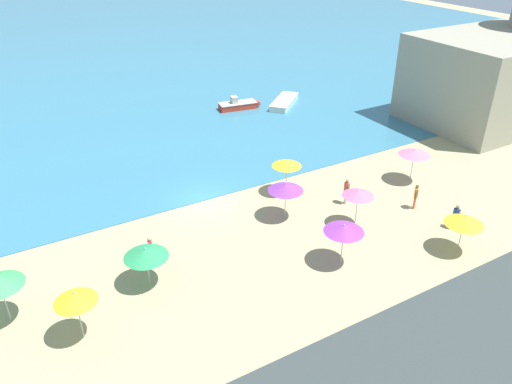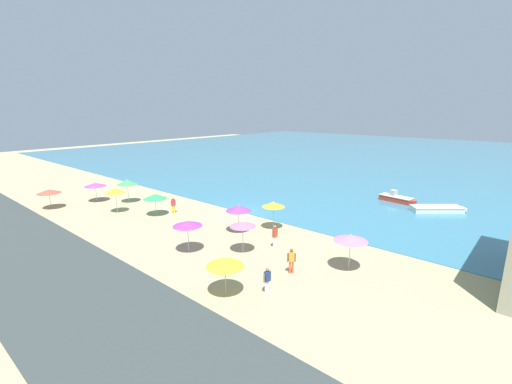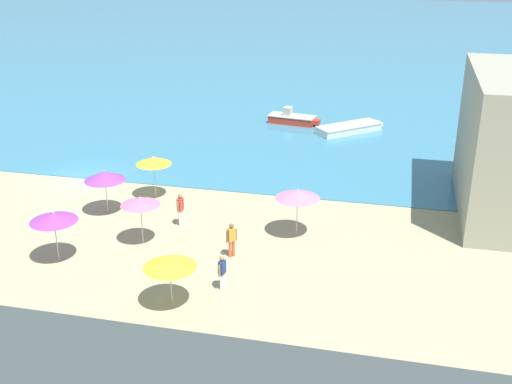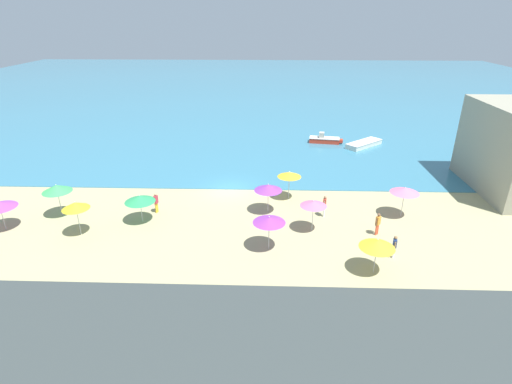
{
  "view_description": "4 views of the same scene",
  "coord_description": "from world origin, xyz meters",
  "px_view_note": "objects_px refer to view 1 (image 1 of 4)",
  "views": [
    {
      "loc": [
        -11.52,
        -26.64,
        16.81
      ],
      "look_at": [
        2.0,
        -3.33,
        1.71
      ],
      "focal_mm": 35.0,
      "sensor_mm": 36.0,
      "label": 1
    },
    {
      "loc": [
        22.98,
        -24.61,
        10.4
      ],
      "look_at": [
        0.59,
        1.29,
        2.08
      ],
      "focal_mm": 24.0,
      "sensor_mm": 36.0,
      "label": 2
    },
    {
      "loc": [
        18.5,
        -33.61,
        14.47
      ],
      "look_at": [
        11.67,
        -3.89,
        1.79
      ],
      "focal_mm": 45.0,
      "sensor_mm": 36.0,
      "label": 3
    },
    {
      "loc": [
        3.49,
        -33.05,
        14.62
      ],
      "look_at": [
        2.53,
        -3.89,
        1.54
      ],
      "focal_mm": 28.0,
      "sensor_mm": 36.0,
      "label": 4
    }
  ],
  "objects_px": {
    "beach_umbrella_2": "(465,220)",
    "beach_umbrella_8": "(344,228)",
    "beach_umbrella_5": "(146,253)",
    "bather_0": "(150,249)",
    "bather_3": "(456,215)",
    "skiff_nearshore": "(238,105)",
    "beach_umbrella_6": "(358,193)",
    "bather_2": "(347,190)",
    "skiff_offshore": "(284,102)",
    "beach_umbrella_1": "(286,187)",
    "beach_umbrella_9": "(75,297)",
    "beach_umbrella_4": "(415,152)",
    "beach_umbrella_7": "(287,163)",
    "bather_1": "(416,195)"
  },
  "relations": [
    {
      "from": "skiff_nearshore",
      "to": "beach_umbrella_6",
      "type": "bearing_deg",
      "value": -99.38
    },
    {
      "from": "skiff_offshore",
      "to": "bather_0",
      "type": "bearing_deg",
      "value": -138.44
    },
    {
      "from": "beach_umbrella_2",
      "to": "beach_umbrella_1",
      "type": "bearing_deg",
      "value": 129.51
    },
    {
      "from": "beach_umbrella_1",
      "to": "beach_umbrella_5",
      "type": "distance_m",
      "value": 9.81
    },
    {
      "from": "beach_umbrella_2",
      "to": "bather_3",
      "type": "distance_m",
      "value": 2.66
    },
    {
      "from": "beach_umbrella_1",
      "to": "beach_umbrella_6",
      "type": "distance_m",
      "value": 4.38
    },
    {
      "from": "beach_umbrella_4",
      "to": "bather_2",
      "type": "distance_m",
      "value": 6.2
    },
    {
      "from": "beach_umbrella_4",
      "to": "skiff_nearshore",
      "type": "height_order",
      "value": "beach_umbrella_4"
    },
    {
      "from": "skiff_nearshore",
      "to": "beach_umbrella_4",
      "type": "bearing_deg",
      "value": -79.45
    },
    {
      "from": "beach_umbrella_7",
      "to": "bather_1",
      "type": "relative_size",
      "value": 1.48
    },
    {
      "from": "beach_umbrella_9",
      "to": "bather_1",
      "type": "height_order",
      "value": "beach_umbrella_9"
    },
    {
      "from": "beach_umbrella_6",
      "to": "skiff_offshore",
      "type": "height_order",
      "value": "beach_umbrella_6"
    },
    {
      "from": "skiff_offshore",
      "to": "beach_umbrella_9",
      "type": "bearing_deg",
      "value": -138.9
    },
    {
      "from": "bather_3",
      "to": "skiff_offshore",
      "type": "xyz_separation_m",
      "value": [
        3.23,
        23.98,
        -0.56
      ]
    },
    {
      "from": "beach_umbrella_1",
      "to": "bather_0",
      "type": "xyz_separation_m",
      "value": [
        -8.91,
        -0.33,
        -1.21
      ]
    },
    {
      "from": "beach_umbrella_2",
      "to": "bather_1",
      "type": "bearing_deg",
      "value": 74.39
    },
    {
      "from": "skiff_offshore",
      "to": "beach_umbrella_8",
      "type": "bearing_deg",
      "value": -116.07
    },
    {
      "from": "skiff_nearshore",
      "to": "beach_umbrella_5",
      "type": "bearing_deg",
      "value": -128.26
    },
    {
      "from": "beach_umbrella_5",
      "to": "bather_3",
      "type": "xyz_separation_m",
      "value": [
        17.85,
        -4.31,
        -1.05
      ]
    },
    {
      "from": "beach_umbrella_5",
      "to": "bather_0",
      "type": "distance_m",
      "value": 2.01
    },
    {
      "from": "skiff_nearshore",
      "to": "bather_0",
      "type": "bearing_deg",
      "value": -129.26
    },
    {
      "from": "beach_umbrella_5",
      "to": "beach_umbrella_7",
      "type": "relative_size",
      "value": 0.9
    },
    {
      "from": "beach_umbrella_5",
      "to": "beach_umbrella_4",
      "type": "bearing_deg",
      "value": 4.35
    },
    {
      "from": "beach_umbrella_7",
      "to": "bather_1",
      "type": "distance_m",
      "value": 8.59
    },
    {
      "from": "beach_umbrella_7",
      "to": "bather_2",
      "type": "bearing_deg",
      "value": -50.32
    },
    {
      "from": "beach_umbrella_9",
      "to": "beach_umbrella_1",
      "type": "bearing_deg",
      "value": 16.61
    },
    {
      "from": "beach_umbrella_2",
      "to": "beach_umbrella_8",
      "type": "relative_size",
      "value": 0.96
    },
    {
      "from": "bather_1",
      "to": "beach_umbrella_1",
      "type": "bearing_deg",
      "value": 157.19
    },
    {
      "from": "beach_umbrella_1",
      "to": "beach_umbrella_6",
      "type": "xyz_separation_m",
      "value": [
        3.25,
        -2.94,
        0.07
      ]
    },
    {
      "from": "beach_umbrella_1",
      "to": "skiff_nearshore",
      "type": "relative_size",
      "value": 0.6
    },
    {
      "from": "beach_umbrella_6",
      "to": "bather_1",
      "type": "xyz_separation_m",
      "value": [
        4.62,
        -0.37,
        -1.27
      ]
    },
    {
      "from": "beach_umbrella_6",
      "to": "beach_umbrella_1",
      "type": "bearing_deg",
      "value": 137.82
    },
    {
      "from": "beach_umbrella_5",
      "to": "bather_1",
      "type": "relative_size",
      "value": 1.33
    },
    {
      "from": "beach_umbrella_2",
      "to": "skiff_nearshore",
      "type": "relative_size",
      "value": 0.58
    },
    {
      "from": "beach_umbrella_8",
      "to": "bather_1",
      "type": "relative_size",
      "value": 1.45
    },
    {
      "from": "beach_umbrella_9",
      "to": "skiff_offshore",
      "type": "distance_m",
      "value": 33.17
    },
    {
      "from": "beach_umbrella_7",
      "to": "beach_umbrella_9",
      "type": "relative_size",
      "value": 0.96
    },
    {
      "from": "beach_umbrella_6",
      "to": "beach_umbrella_8",
      "type": "height_order",
      "value": "beach_umbrella_8"
    },
    {
      "from": "beach_umbrella_8",
      "to": "bather_2",
      "type": "distance_m",
      "value": 6.66
    },
    {
      "from": "beach_umbrella_2",
      "to": "bather_2",
      "type": "bearing_deg",
      "value": 106.35
    },
    {
      "from": "beach_umbrella_9",
      "to": "bather_0",
      "type": "relative_size",
      "value": 1.56
    },
    {
      "from": "bather_2",
      "to": "bather_3",
      "type": "distance_m",
      "value": 6.83
    },
    {
      "from": "beach_umbrella_6",
      "to": "skiff_offshore",
      "type": "xyz_separation_m",
      "value": [
        8.22,
        20.68,
        -1.89
      ]
    },
    {
      "from": "beach_umbrella_1",
      "to": "beach_umbrella_9",
      "type": "bearing_deg",
      "value": -163.39
    },
    {
      "from": "beach_umbrella_6",
      "to": "bather_2",
      "type": "relative_size",
      "value": 1.4
    },
    {
      "from": "beach_umbrella_1",
      "to": "beach_umbrella_9",
      "type": "relative_size",
      "value": 0.93
    },
    {
      "from": "beach_umbrella_8",
      "to": "bather_3",
      "type": "xyz_separation_m",
      "value": [
        8.14,
        -0.73,
        -1.33
      ]
    },
    {
      "from": "beach_umbrella_7",
      "to": "beach_umbrella_8",
      "type": "distance_m",
      "value": 8.28
    },
    {
      "from": "beach_umbrella_8",
      "to": "skiff_nearshore",
      "type": "bearing_deg",
      "value": 74.53
    },
    {
      "from": "beach_umbrella_2",
      "to": "bather_3",
      "type": "xyz_separation_m",
      "value": [
        1.67,
        1.73,
        -1.16
      ]
    }
  ]
}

